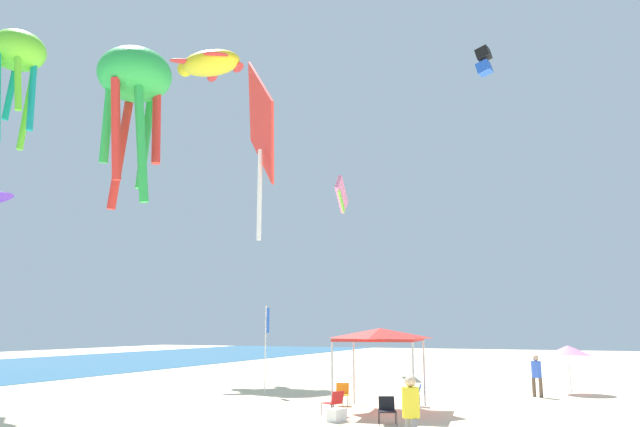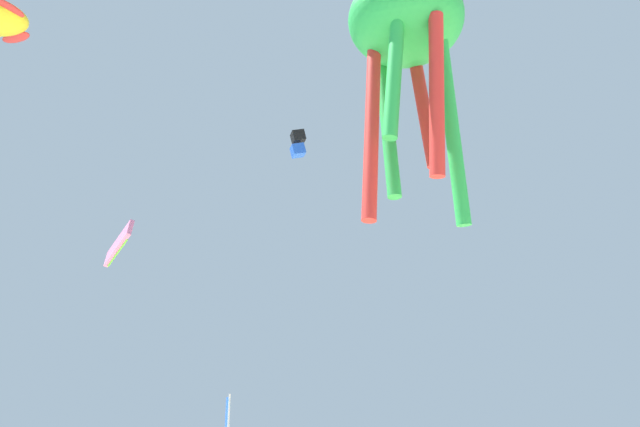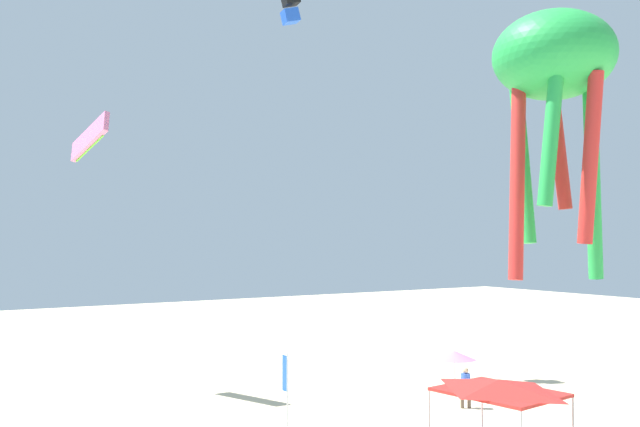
{
  "view_description": "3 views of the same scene",
  "coord_description": "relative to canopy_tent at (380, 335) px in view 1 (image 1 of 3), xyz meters",
  "views": [
    {
      "loc": [
        -24.39,
        -3.2,
        2.96
      ],
      "look_at": [
        0.23,
        7.02,
        7.95
      ],
      "focal_mm": 34.0,
      "sensor_mm": 36.0,
      "label": 1
    },
    {
      "loc": [
        -17.84,
        15.11,
        3.53
      ],
      "look_at": [
        0.23,
        6.48,
        10.25
      ],
      "focal_mm": 32.32,
      "sensor_mm": 36.0,
      "label": 2
    },
    {
      "loc": [
        -18.55,
        20.19,
        7.39
      ],
      "look_at": [
        0.23,
        8.37,
        8.22
      ],
      "focal_mm": 38.88,
      "sensor_mm": 36.0,
      "label": 3
    }
  ],
  "objects": [
    {
      "name": "kite_box_black",
      "position": [
        17.45,
        -2.22,
        17.73
      ],
      "size": [
        1.01,
        1.13,
        1.94
      ],
      "rotation": [
        0.0,
        0.0,
        6.09
      ],
      "color": "black"
    },
    {
      "name": "kite_turtle_yellow",
      "position": [
        13.63,
        16.82,
        19.28
      ],
      "size": [
        4.96,
        5.64,
        2.28
      ],
      "rotation": [
        0.0,
        0.0,
        1.43
      ],
      "color": "yellow"
    },
    {
      "name": "banner_flag",
      "position": [
        2.87,
        6.19,
        -0.32
      ],
      "size": [
        0.36,
        0.06,
        3.89
      ],
      "color": "silver",
      "rests_on": "ground"
    },
    {
      "name": "kite_diamond_red",
      "position": [
        -11.33,
        -1.02,
        4.24
      ],
      "size": [
        2.09,
        1.61,
        3.68
      ],
      "rotation": [
        0.0,
        0.0,
        4.0
      ],
      "color": "red"
    },
    {
      "name": "kite_octopus_green",
      "position": [
        -7.07,
        5.91,
        7.99
      ],
      "size": [
        2.33,
        2.33,
        5.17
      ],
      "rotation": [
        0.0,
        0.0,
        2.16
      ],
      "color": "green"
    },
    {
      "name": "folding_chair_left_of_tent",
      "position": [
        -2.91,
        -1.07,
        -2.19
      ],
      "size": [
        0.77,
        0.7,
        0.82
      ],
      "rotation": [
        0.0,
        0.0,
        5.07
      ],
      "color": "black",
      "rests_on": "ground"
    },
    {
      "name": "beach_umbrella",
      "position": [
        8.74,
        -6.24,
        -0.77
      ],
      "size": [
        2.03,
        2.02,
        2.14
      ],
      "color": "silver",
      "rests_on": "ground"
    },
    {
      "name": "person_far_stroller",
      "position": [
        -6.89,
        -2.84,
        -1.61
      ],
      "size": [
        0.43,
        0.43,
        1.79
      ],
      "rotation": [
        0.0,
        0.0,
        0.68
      ],
      "color": "slate",
      "rests_on": "ground"
    },
    {
      "name": "kite_octopus_lime",
      "position": [
        -1.45,
        18.14,
        13.53
      ],
      "size": [
        2.67,
        2.67,
        5.94
      ],
      "rotation": [
        0.0,
        0.0,
        4.19
      ],
      "color": "#66D82D"
    },
    {
      "name": "kite_parafoil_pink",
      "position": [
        18.55,
        8.4,
        9.68
      ],
      "size": [
        3.7,
        1.15,
        2.24
      ],
      "rotation": [
        0.0,
        0.0,
        0.22
      ],
      "color": "pink"
    },
    {
      "name": "cooler_box",
      "position": [
        -2.99,
        0.58,
        -2.46
      ],
      "size": [
        0.7,
        0.56,
        0.4
      ],
      "color": "white",
      "rests_on": "ground"
    },
    {
      "name": "canopy_tent",
      "position": [
        0.0,
        0.0,
        0.0
      ],
      "size": [
        3.9,
        3.25,
        2.91
      ],
      "rotation": [
        0.0,
        0.0,
        0.13
      ],
      "color": "#B7B7BC",
      "rests_on": "ground"
    },
    {
      "name": "person_near_umbrella",
      "position": [
        6.64,
        -4.94,
        -1.62
      ],
      "size": [
        0.42,
        0.44,
        1.76
      ],
      "rotation": [
        0.0,
        0.0,
        1.14
      ],
      "color": "brown",
      "rests_on": "ground"
    },
    {
      "name": "ground",
      "position": [
        2.69,
        -3.42,
        -2.71
      ],
      "size": [
        120.0,
        120.0,
        0.1
      ],
      "primitive_type": "cube",
      "color": "beige"
    },
    {
      "name": "folding_chair_facing_ocean",
      "position": [
        1.68,
        -0.83,
        -2.19
      ],
      "size": [
        0.61,
        0.69,
        0.82
      ],
      "rotation": [
        0.0,
        0.0,
        3.29
      ],
      "color": "black",
      "rests_on": "ground"
    },
    {
      "name": "folding_chair_right_of_tent",
      "position": [
        0.84,
        1.83,
        -2.19
      ],
      "size": [
        0.72,
        0.64,
        0.82
      ],
      "rotation": [
        0.0,
        0.0,
        4.93
      ],
      "color": "black",
      "rests_on": "ground"
    },
    {
      "name": "folding_chair_near_cooler",
      "position": [
        -1.8,
        1.11,
        -2.19
      ],
      "size": [
        0.75,
        0.8,
        0.82
      ],
      "rotation": [
        0.0,
        0.0,
        2.64
      ],
      "color": "black",
      "rests_on": "ground"
    }
  ]
}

